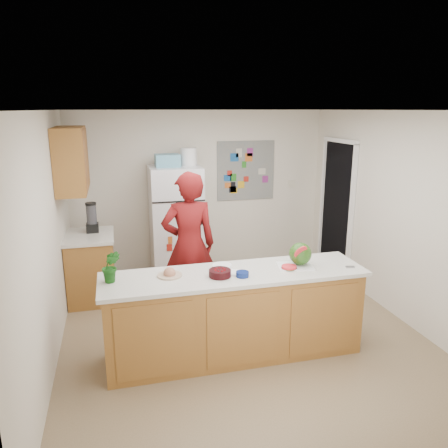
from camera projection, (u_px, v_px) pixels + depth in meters
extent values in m
cube|color=brown|center=(239.00, 330.00, 5.14)|extent=(4.00, 4.50, 0.02)
cube|color=beige|center=(200.00, 191.00, 6.93)|extent=(4.00, 0.02, 2.50)
cube|color=beige|center=(46.00, 240.00, 4.34)|extent=(0.02, 4.50, 2.50)
cube|color=beige|center=(399.00, 216.00, 5.30)|extent=(0.02, 4.50, 2.50)
cube|color=white|center=(241.00, 109.00, 4.50)|extent=(4.00, 4.50, 0.02)
cube|color=black|center=(337.00, 209.00, 6.71)|extent=(0.03, 0.85, 2.04)
cube|color=brown|center=(235.00, 316.00, 4.51)|extent=(2.60, 0.62, 0.88)
cube|color=silver|center=(235.00, 274.00, 4.39)|extent=(2.68, 0.70, 0.04)
cube|color=brown|center=(91.00, 268.00, 5.89)|extent=(0.60, 0.80, 0.86)
cube|color=silver|center=(89.00, 236.00, 5.77)|extent=(0.64, 0.84, 0.04)
cube|color=brown|center=(71.00, 160.00, 5.43)|extent=(0.35, 1.00, 0.80)
cube|color=silver|center=(176.00, 223.00, 6.57)|extent=(0.75, 0.70, 1.70)
cube|color=#5999B2|center=(167.00, 160.00, 6.31)|extent=(0.35, 0.28, 0.18)
cube|color=slate|center=(246.00, 171.00, 7.02)|extent=(0.95, 0.01, 0.95)
imported|color=#630E0F|center=(189.00, 246.00, 5.29)|extent=(0.67, 0.44, 1.82)
cylinder|color=black|center=(92.00, 218.00, 5.85)|extent=(0.13, 0.13, 0.38)
cube|color=silver|center=(295.00, 266.00, 4.55)|extent=(0.41, 0.34, 0.01)
sphere|color=#225115|center=(300.00, 254.00, 4.55)|extent=(0.23, 0.23, 0.23)
cylinder|color=red|center=(289.00, 267.00, 4.48)|extent=(0.15, 0.15, 0.02)
cylinder|color=black|center=(220.00, 273.00, 4.27)|extent=(0.23, 0.23, 0.07)
cylinder|color=white|center=(222.00, 267.00, 4.44)|extent=(0.25, 0.25, 0.06)
cylinder|color=#0A1A57|center=(242.00, 274.00, 4.27)|extent=(0.16, 0.16, 0.05)
cylinder|color=beige|center=(170.00, 275.00, 4.29)|extent=(0.28, 0.28, 0.02)
cube|color=white|center=(237.00, 273.00, 4.35)|extent=(0.22, 0.21, 0.02)
cube|color=gray|center=(350.00, 267.00, 4.53)|extent=(0.10, 0.06, 0.01)
imported|color=#0B400F|center=(111.00, 266.00, 4.10)|extent=(0.19, 0.16, 0.32)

